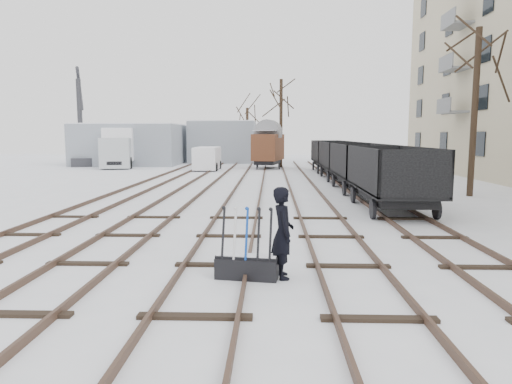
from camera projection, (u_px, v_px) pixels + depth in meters
ground at (217, 266)px, 10.45m from camera, size 120.00×120.00×0.00m
tracks at (247, 191)px, 24.00m from camera, size 13.90×52.00×0.16m
shed_left at (131, 144)px, 46.32m from camera, size 10.00×8.00×4.10m
shed_right at (223, 142)px, 49.97m from camera, size 7.00×6.00×4.50m
ground_frame at (247, 265)px, 9.52m from camera, size 1.35×0.61×1.49m
worker at (283, 233)px, 9.51m from camera, size 0.57×0.77×1.93m
freight_wagon_a at (391, 186)px, 18.07m from camera, size 2.46×6.15×2.51m
freight_wagon_b at (360, 173)px, 24.42m from camera, size 2.46×6.15×2.51m
freight_wagon_c at (341, 165)px, 30.77m from camera, size 2.46×6.15×2.51m
freight_wagon_d at (329, 160)px, 37.11m from camera, size 2.46×6.15×2.51m
box_van_wagon at (268, 146)px, 40.72m from camera, size 3.18×4.79×3.37m
lorry at (119, 147)px, 42.50m from camera, size 3.63×8.23×3.60m
panel_van at (207, 158)px, 38.92m from camera, size 2.03×4.43×1.95m
crane at (82, 141)px, 43.16m from camera, size 2.34×5.50×9.21m
tree_near at (474, 113)px, 21.91m from camera, size 0.30×0.30×8.03m
tree_far_left at (247, 135)px, 50.95m from camera, size 0.30×0.30×5.97m
tree_far_right at (281, 124)px, 41.94m from camera, size 0.30×0.30×8.03m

